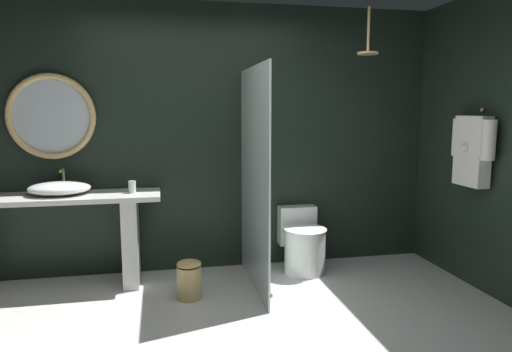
% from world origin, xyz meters
% --- Properties ---
extents(back_wall_panel, '(4.80, 0.10, 2.60)m').
position_xyz_m(back_wall_panel, '(0.00, 1.90, 1.30)').
color(back_wall_panel, black).
rests_on(back_wall_panel, ground_plane).
extents(side_wall_right, '(0.10, 2.47, 2.60)m').
position_xyz_m(side_wall_right, '(2.35, 0.76, 1.30)').
color(side_wall_right, black).
rests_on(side_wall_right, ground_plane).
extents(vanity_counter, '(1.89, 0.52, 0.84)m').
position_xyz_m(vanity_counter, '(-1.40, 1.57, 0.53)').
color(vanity_counter, silver).
rests_on(vanity_counter, ground_plane).
extents(vessel_sink, '(0.53, 0.44, 0.21)m').
position_xyz_m(vessel_sink, '(-1.32, 1.60, 0.90)').
color(vessel_sink, white).
rests_on(vessel_sink, vanity_counter).
extents(tumbler_cup, '(0.07, 0.07, 0.11)m').
position_xyz_m(tumbler_cup, '(-0.70, 1.56, 0.90)').
color(tumbler_cup, silver).
rests_on(tumbler_cup, vanity_counter).
extents(round_wall_mirror, '(0.78, 0.06, 0.78)m').
position_xyz_m(round_wall_mirror, '(-1.40, 1.81, 1.52)').
color(round_wall_mirror, tan).
extents(shower_glass_panel, '(0.02, 1.19, 1.95)m').
position_xyz_m(shower_glass_panel, '(0.36, 1.26, 0.98)').
color(shower_glass_panel, silver).
rests_on(shower_glass_panel, ground_plane).
extents(rain_shower_head, '(0.19, 0.19, 0.42)m').
position_xyz_m(rain_shower_head, '(1.42, 1.33, 2.14)').
color(rain_shower_head, tan).
extents(hanging_bathrobe, '(0.20, 0.51, 0.68)m').
position_xyz_m(hanging_bathrobe, '(2.21, 0.85, 1.26)').
color(hanging_bathrobe, tan).
extents(toilet, '(0.42, 0.58, 0.61)m').
position_xyz_m(toilet, '(0.91, 1.56, 0.27)').
color(toilet, white).
rests_on(toilet, ground_plane).
extents(waste_bin, '(0.21, 0.21, 0.34)m').
position_xyz_m(waste_bin, '(-0.23, 1.08, 0.17)').
color(waste_bin, tan).
rests_on(waste_bin, ground_plane).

